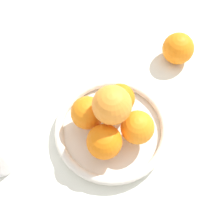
{
  "coord_description": "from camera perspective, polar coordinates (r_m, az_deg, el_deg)",
  "views": [
    {
      "loc": [
        0.21,
        0.22,
        0.69
      ],
      "look_at": [
        0.0,
        0.0,
        0.11
      ],
      "focal_mm": 50.0,
      "sensor_mm": 36.0,
      "label": 1
    }
  ],
  "objects": [
    {
      "name": "ground_plane",
      "position": [
        0.76,
        0.0,
        -3.82
      ],
      "size": [
        4.0,
        4.0,
        0.0
      ],
      "primitive_type": "plane",
      "color": "silver"
    },
    {
      "name": "fruit_bowl",
      "position": [
        0.74,
        0.0,
        -3.24
      ],
      "size": [
        0.27,
        0.27,
        0.04
      ],
      "color": "silver",
      "rests_on": "ground_plane"
    },
    {
      "name": "orange_pile",
      "position": [
        0.67,
        -0.06,
        -0.59
      ],
      "size": [
        0.17,
        0.18,
        0.14
      ],
      "color": "orange",
      "rests_on": "fruit_bowl"
    },
    {
      "name": "stray_orange",
      "position": [
        0.86,
        11.99,
        11.28
      ],
      "size": [
        0.08,
        0.08,
        0.08
      ],
      "primitive_type": "sphere",
      "color": "orange",
      "rests_on": "ground_plane"
    }
  ]
}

